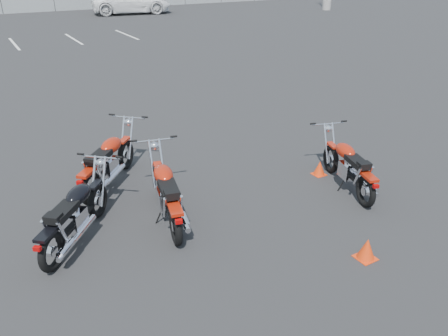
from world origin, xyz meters
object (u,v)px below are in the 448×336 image
motorcycle_front_red (109,162)px  motorcycle_second_black (76,215)px  motorcycle_rear_red (349,166)px  motorcycle_third_red (167,193)px

motorcycle_front_red → motorcycle_second_black: size_ratio=1.03×
motorcycle_second_black → motorcycle_rear_red: (4.84, -0.83, -0.01)m
motorcycle_third_red → motorcycle_front_red: bearing=105.4°
motorcycle_rear_red → motorcycle_second_black: bearing=170.3°
motorcycle_front_red → motorcycle_third_red: bearing=-74.6°
motorcycle_second_black → motorcycle_rear_red: 4.91m
motorcycle_front_red → motorcycle_second_black: bearing=-122.3°
motorcycle_second_black → motorcycle_rear_red: size_ratio=0.90×
motorcycle_third_red → motorcycle_rear_red: motorcycle_third_red is taller
motorcycle_second_black → motorcycle_third_red: bearing=-4.5°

